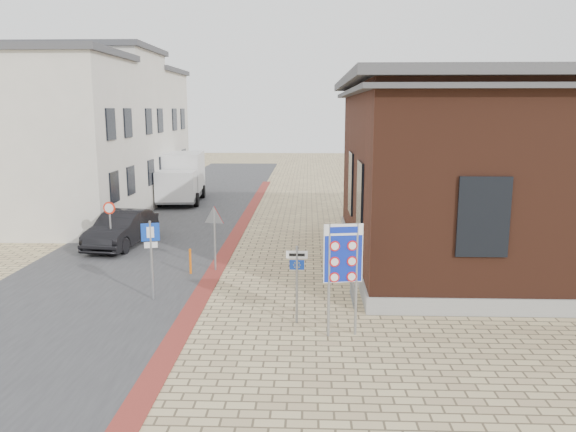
% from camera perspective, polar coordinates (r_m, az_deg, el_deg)
% --- Properties ---
extents(ground, '(120.00, 120.00, 0.00)m').
position_cam_1_polar(ground, '(15.15, -2.99, -11.12)').
color(ground, tan).
rests_on(ground, ground).
extents(road_strip, '(7.00, 60.00, 0.02)m').
position_cam_1_polar(road_strip, '(30.31, -10.89, -0.13)').
color(road_strip, '#38383A').
rests_on(road_strip, ground).
extents(curb_strip, '(0.60, 40.00, 0.02)m').
position_cam_1_polar(curb_strip, '(24.87, -5.56, -2.36)').
color(curb_strip, maroon).
rests_on(curb_strip, ground).
extents(brick_building, '(13.00, 13.00, 6.80)m').
position_cam_1_polar(brick_building, '(22.47, 22.21, 4.47)').
color(brick_building, gray).
rests_on(brick_building, ground).
extents(townhouse_near, '(7.40, 6.40, 8.30)m').
position_cam_1_polar(townhouse_near, '(28.79, -23.34, 6.97)').
color(townhouse_near, beige).
rests_on(townhouse_near, ground).
extents(townhouse_mid, '(7.40, 6.40, 9.10)m').
position_cam_1_polar(townhouse_mid, '(34.29, -19.11, 8.40)').
color(townhouse_mid, beige).
rests_on(townhouse_mid, ground).
extents(townhouse_far, '(7.40, 6.40, 8.30)m').
position_cam_1_polar(townhouse_far, '(39.96, -15.98, 8.25)').
color(townhouse_far, beige).
rests_on(townhouse_far, ground).
extents(bike_rack, '(0.08, 1.80, 0.60)m').
position_cam_1_polar(bike_rack, '(17.12, 6.61, -7.61)').
color(bike_rack, slate).
rests_on(bike_rack, ground).
extents(sedan, '(2.03, 4.61, 1.47)m').
position_cam_1_polar(sedan, '(24.44, -16.54, -1.26)').
color(sedan, black).
rests_on(sedan, ground).
extents(box_truck, '(2.76, 5.85, 2.98)m').
position_cam_1_polar(box_truck, '(35.17, -10.76, 3.89)').
color(box_truck, slate).
rests_on(box_truck, ground).
extents(border_sign, '(0.98, 0.21, 2.89)m').
position_cam_1_polar(border_sign, '(13.97, 5.62, -4.04)').
color(border_sign, gray).
rests_on(border_sign, ground).
extents(essen_sign, '(0.57, 0.07, 2.12)m').
position_cam_1_polar(essen_sign, '(14.92, 0.91, -5.84)').
color(essen_sign, gray).
rests_on(essen_sign, ground).
extents(parking_sign, '(0.52, 0.19, 2.42)m').
position_cam_1_polar(parking_sign, '(17.13, -13.75, -3.04)').
color(parking_sign, gray).
rests_on(parking_sign, ground).
extents(yield_sign, '(0.80, 0.24, 2.29)m').
position_cam_1_polar(yield_sign, '(19.82, -7.50, -0.69)').
color(yield_sign, gray).
rests_on(yield_sign, ground).
extents(speed_sign, '(0.49, 0.09, 2.10)m').
position_cam_1_polar(speed_sign, '(23.14, -17.62, -0.36)').
color(speed_sign, gray).
rests_on(speed_sign, ground).
extents(bollard, '(0.10, 0.10, 0.90)m').
position_cam_1_polar(bollard, '(19.81, -9.89, -4.58)').
color(bollard, orange).
rests_on(bollard, ground).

